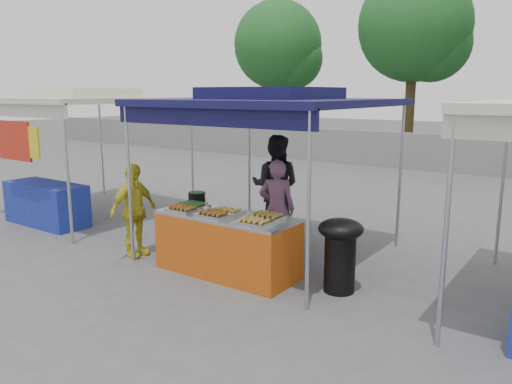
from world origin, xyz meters
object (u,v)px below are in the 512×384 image
Objects in this scene: cooking_pot at (197,197)px; vendor_woman at (277,209)px; wok_burner at (340,249)px; customer_person at (134,210)px; vendor_table at (227,244)px; helper_man at (275,186)px.

cooking_pot is 0.17× the size of vendor_woman.
wok_burner is 0.66× the size of customer_person.
vendor_table is 1.38× the size of customer_person.
helper_man reaches higher than customer_person.
vendor_woman is at bearing 79.84° from vendor_table.
wok_burner is at bearing 121.47° from helper_man.
helper_man is at bearing -27.44° from customer_person.
vendor_table is 1.06m from vendor_woman.
wok_burner is 0.63× the size of vendor_woman.
vendor_woman is 1.19m from helper_man.
vendor_table is 1.06m from cooking_pot.
customer_person reaches higher than wok_burner.
vendor_woman reaches higher than customer_person.
vendor_woman is at bearing 104.42° from helper_man.
customer_person is at bearing 10.46° from vendor_woman.
vendor_woman reaches higher than vendor_table.
cooking_pot reaches higher than wok_burner.
vendor_table is at bearing 56.76° from vendor_woman.
vendor_woman reaches higher than cooking_pot.
cooking_pot is at bearing 57.26° from helper_man.
cooking_pot is 1.23m from vendor_woman.
helper_man is 2.48m from customer_person.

